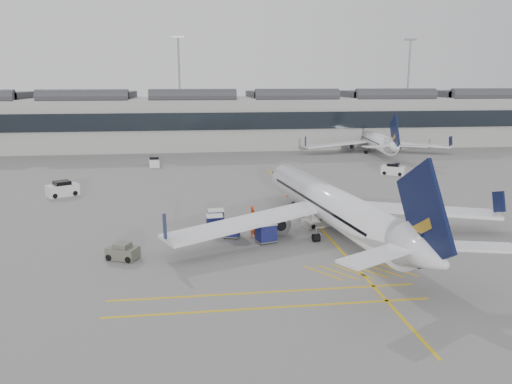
{
  "coord_description": "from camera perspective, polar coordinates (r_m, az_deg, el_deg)",
  "views": [
    {
      "loc": [
        -3.1,
        -42.66,
        14.7
      ],
      "look_at": [
        3.32,
        4.82,
        4.0
      ],
      "focal_mm": 35.0,
      "sensor_mm": 36.0,
      "label": 1
    }
  ],
  "objects": [
    {
      "name": "light_masts",
      "position": [
        128.67,
        -7.22,
        12.4
      ],
      "size": [
        113.0,
        0.6,
        25.45
      ],
      "color": "slate",
      "rests_on": "ground"
    },
    {
      "name": "safety_cone_nose",
      "position": [
        64.89,
        3.58,
        -0.27
      ],
      "size": [
        0.41,
        0.41,
        0.57
      ],
      "primitive_type": "cone",
      "color": "#F24C0A",
      "rests_on": "ground"
    },
    {
      "name": "service_van_left",
      "position": [
        69.76,
        -21.24,
        0.3
      ],
      "size": [
        4.31,
        3.66,
        1.99
      ],
      "rotation": [
        0.0,
        0.0,
        0.55
      ],
      "color": "silver",
      "rests_on": "ground"
    },
    {
      "name": "airliner_far",
      "position": [
        107.53,
        13.4,
        5.79
      ],
      "size": [
        30.42,
        33.4,
        8.89
      ],
      "rotation": [
        0.0,
        0.0,
        -0.11
      ],
      "color": "white",
      "rests_on": "ground"
    },
    {
      "name": "airliner_main",
      "position": [
        48.83,
        8.76,
        -1.57
      ],
      "size": [
        33.43,
        36.73,
        9.79
      ],
      "rotation": [
        0.0,
        0.0,
        0.13
      ],
      "color": "white",
      "rests_on": "ground"
    },
    {
      "name": "belt_loader",
      "position": [
        52.27,
        7.45,
        -3.17
      ],
      "size": [
        5.2,
        2.84,
        2.06
      ],
      "rotation": [
        0.0,
        0.0,
        0.3
      ],
      "color": "beige",
      "rests_on": "ground"
    },
    {
      "name": "pushback_tug",
      "position": [
        43.69,
        -14.98,
        -6.64
      ],
      "size": [
        2.92,
        2.43,
        1.41
      ],
      "rotation": [
        0.0,
        0.0,
        -0.43
      ],
      "color": "#595A4C",
      "rests_on": "ground"
    },
    {
      "name": "ramp_agent_b",
      "position": [
        47.88,
        -0.48,
        -4.22
      ],
      "size": [
        0.97,
        0.84,
        1.71
      ],
      "primitive_type": "imported",
      "rotation": [
        0.0,
        0.0,
        3.41
      ],
      "color": "#F84B0D",
      "rests_on": "ground"
    },
    {
      "name": "baggage_cart_a",
      "position": [
        51.4,
        -4.6,
        -2.94
      ],
      "size": [
        1.76,
        1.47,
        1.82
      ],
      "rotation": [
        0.0,
        0.0,
        0.03
      ],
      "color": "gray",
      "rests_on": "ground"
    },
    {
      "name": "baggage_cart_c",
      "position": [
        47.91,
        -2.77,
        -4.22
      ],
      "size": [
        1.84,
        1.67,
        1.6
      ],
      "rotation": [
        0.0,
        0.0,
        -0.32
      ],
      "color": "gray",
      "rests_on": "ground"
    },
    {
      "name": "ground",
      "position": [
        45.23,
        -3.37,
        -6.4
      ],
      "size": [
        220.0,
        220.0,
        0.0
      ],
      "primitive_type": "plane",
      "color": "gray",
      "rests_on": "ground"
    },
    {
      "name": "ramp_agent_a",
      "position": [
        52.11,
        -0.38,
        -2.66
      ],
      "size": [
        0.84,
        0.85,
        1.98
      ],
      "primitive_type": "imported",
      "rotation": [
        0.0,
        0.0,
        0.84
      ],
      "color": "red",
      "rests_on": "ground"
    },
    {
      "name": "service_van_mid",
      "position": [
        89.45,
        -11.57,
        3.38
      ],
      "size": [
        2.03,
        3.56,
        1.75
      ],
      "rotation": [
        0.0,
        0.0,
        1.67
      ],
      "color": "silver",
      "rests_on": "ground"
    },
    {
      "name": "service_van_right",
      "position": [
        82.83,
        15.4,
        2.49
      ],
      "size": [
        4.01,
        3.44,
        1.85
      ],
      "rotation": [
        0.0,
        0.0,
        -0.56
      ],
      "color": "silver",
      "rests_on": "ground"
    },
    {
      "name": "apron_markings",
      "position": [
        56.22,
        6.06,
        -2.64
      ],
      "size": [
        0.25,
        60.0,
        0.01
      ],
      "primitive_type": "cube",
      "color": "gold",
      "rests_on": "ground"
    },
    {
      "name": "baggage_cart_b",
      "position": [
        46.37,
        1.15,
        -4.6
      ],
      "size": [
        2.11,
        1.9,
        1.86
      ],
      "rotation": [
        0.0,
        0.0,
        0.29
      ],
      "color": "gray",
      "rests_on": "ground"
    },
    {
      "name": "safety_cone_engine",
      "position": [
        51.87,
        14.03,
        -4.0
      ],
      "size": [
        0.33,
        0.33,
        0.46
      ],
      "primitive_type": "cone",
      "color": "#F24C0A",
      "rests_on": "ground"
    },
    {
      "name": "baggage_cart_d",
      "position": [
        49.38,
        -4.75,
        -3.6
      ],
      "size": [
        1.76,
        1.47,
        1.81
      ],
      "rotation": [
        0.0,
        0.0,
        0.03
      ],
      "color": "gray",
      "rests_on": "ground"
    },
    {
      "name": "terminal",
      "position": [
        114.95,
        -6.19,
        8.24
      ],
      "size": [
        200.0,
        20.45,
        12.4
      ],
      "color": "#9E9E99",
      "rests_on": "ground"
    }
  ]
}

